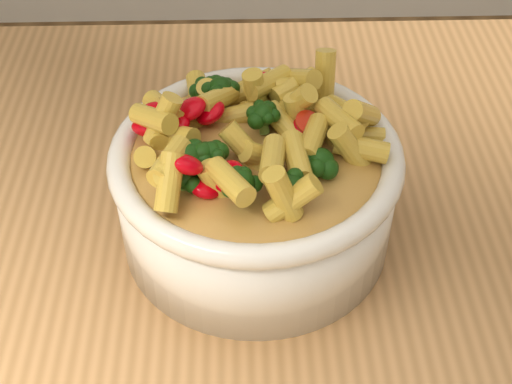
{
  "coord_description": "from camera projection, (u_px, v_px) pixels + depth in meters",
  "views": [
    {
      "loc": [
        0.0,
        -0.35,
        1.33
      ],
      "look_at": [
        0.01,
        0.06,
        0.95
      ],
      "focal_mm": 50.0,
      "sensor_mm": 36.0,
      "label": 1
    }
  ],
  "objects": [
    {
      "name": "table",
      "position": [
        244.0,
        363.0,
        0.62
      ],
      "size": [
        1.2,
        0.8,
        0.9
      ],
      "color": "tan",
      "rests_on": "ground"
    },
    {
      "name": "pasta_salad",
      "position": [
        256.0,
        131.0,
        0.52
      ],
      "size": [
        0.18,
        0.18,
        0.04
      ],
      "color": "#E6C848",
      "rests_on": "serving_bowl"
    },
    {
      "name": "serving_bowl",
      "position": [
        256.0,
        191.0,
        0.56
      ],
      "size": [
        0.22,
        0.22,
        0.1
      ],
      "color": "white",
      "rests_on": "table"
    }
  ]
}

